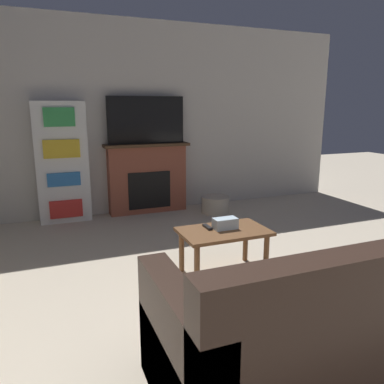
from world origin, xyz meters
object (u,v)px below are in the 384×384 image
at_px(tv, 146,120).
at_px(couch, 340,329).
at_px(fireplace, 147,178).
at_px(storage_basket, 215,204).
at_px(bookshelf, 62,163).
at_px(coffee_table, 224,237).

distance_m(tv, couch, 3.91).
xyz_separation_m(fireplace, tv, (0.00, -0.02, 0.83)).
height_order(fireplace, storage_basket, fireplace).
xyz_separation_m(fireplace, storage_basket, (0.91, -0.41, -0.39)).
bearing_deg(tv, fireplace, 90.00).
bearing_deg(storage_basket, bookshelf, 169.33).
distance_m(tv, bookshelf, 1.28).
bearing_deg(coffee_table, storage_basket, 66.86).
relative_size(fireplace, couch, 0.60).
height_order(tv, storage_basket, tv).
relative_size(coffee_table, bookshelf, 0.50).
distance_m(coffee_table, bookshelf, 2.64).
bearing_deg(coffee_table, fireplace, 92.38).
bearing_deg(coffee_table, bookshelf, 118.78).
bearing_deg(couch, fireplace, 91.22).
bearing_deg(fireplace, tv, -90.00).
relative_size(couch, storage_basket, 5.01).
bearing_deg(bookshelf, fireplace, 1.12).
height_order(fireplace, tv, tv).
bearing_deg(couch, tv, 91.23).
height_order(fireplace, coffee_table, fireplace).
height_order(couch, coffee_table, couch).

